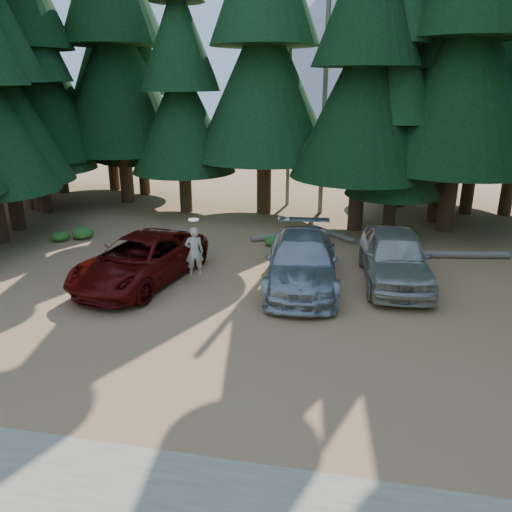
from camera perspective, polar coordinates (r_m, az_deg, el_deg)
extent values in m
plane|color=#9F7643|center=(14.08, -0.42, -9.31)|extent=(160.00, 160.00, 0.00)
cylinder|color=gray|center=(26.68, 7.85, 17.51)|extent=(0.24, 0.24, 12.00)
cylinder|color=gray|center=(28.41, 3.78, 15.72)|extent=(0.20, 0.20, 10.00)
cone|color=gray|center=(97.42, 10.48, 23.24)|extent=(44.00, 44.00, 28.00)
cone|color=gray|center=(107.67, 5.91, 20.89)|extent=(36.00, 36.00, 20.00)
imported|color=#5A0A07|center=(18.04, -13.10, -0.39)|extent=(3.76, 6.31, 1.64)
imported|color=#A8AAB0|center=(17.35, 5.28, -0.59)|extent=(2.96, 6.16, 1.73)
imported|color=#B2AD9E|center=(18.19, 15.60, -0.07)|extent=(2.61, 5.64, 1.87)
imported|color=beige|center=(17.41, -7.05, 0.48)|extent=(0.75, 0.62, 1.77)
cylinder|color=white|center=(17.13, -7.16, 4.15)|extent=(0.36, 0.36, 0.04)
cylinder|color=gray|center=(22.75, 4.27, 2.36)|extent=(3.70, 1.94, 0.28)
cylinder|color=gray|center=(23.32, 8.65, 2.57)|extent=(2.30, 2.28, 0.25)
cylinder|color=gray|center=(21.64, 21.43, 0.16)|extent=(4.56, 1.01, 0.29)
ellipsoid|color=#2E6A1F|center=(24.01, -19.19, 2.51)|extent=(0.93, 0.93, 0.51)
ellipsoid|color=#2E6A1F|center=(21.28, -7.53, 1.39)|extent=(0.97, 0.97, 0.53)
ellipsoid|color=#2E6A1F|center=(21.65, 5.48, 1.83)|extent=(1.03, 1.03, 0.57)
ellipsoid|color=#2E6A1F|center=(21.67, 2.01, 1.73)|extent=(0.77, 0.77, 0.42)
ellipsoid|color=#2E6A1F|center=(22.83, 16.81, 2.02)|extent=(1.06, 1.06, 0.58)
ellipsoid|color=#2E6A1F|center=(21.27, 14.58, 1.27)|extent=(1.42, 1.42, 0.78)
ellipsoid|color=#2E6A1F|center=(23.99, -21.46, 2.14)|extent=(0.80, 0.80, 0.44)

